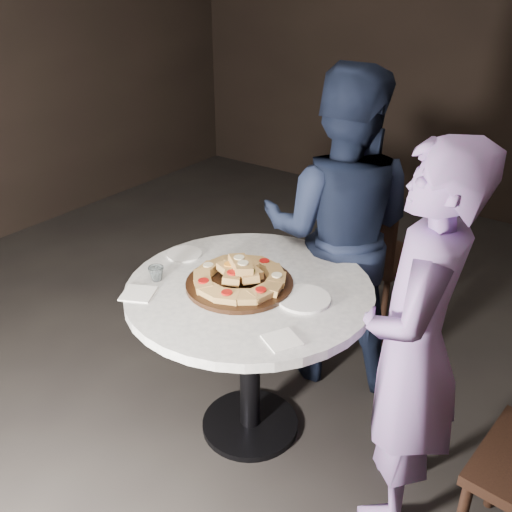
% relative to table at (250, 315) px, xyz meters
% --- Properties ---
extents(floor, '(7.00, 7.00, 0.00)m').
position_rel_table_xyz_m(floor, '(-0.07, -0.07, -0.68)').
color(floor, black).
rests_on(floor, ground).
extents(table, '(1.13, 1.13, 0.83)m').
position_rel_table_xyz_m(table, '(0.00, 0.00, 0.00)').
color(table, black).
rests_on(table, ground).
extents(serving_board, '(0.60, 0.60, 0.02)m').
position_rel_table_xyz_m(serving_board, '(-0.04, -0.02, 0.17)').
color(serving_board, black).
rests_on(serving_board, table).
extents(focaccia_pile, '(0.43, 0.43, 0.11)m').
position_rel_table_xyz_m(focaccia_pile, '(-0.03, -0.02, 0.21)').
color(focaccia_pile, '#AC7F42').
rests_on(focaccia_pile, serving_board).
extents(plate_left, '(0.21, 0.21, 0.01)m').
position_rel_table_xyz_m(plate_left, '(-0.44, 0.05, 0.16)').
color(plate_left, white).
rests_on(plate_left, table).
extents(plate_right, '(0.30, 0.30, 0.01)m').
position_rel_table_xyz_m(plate_right, '(0.26, 0.04, 0.16)').
color(plate_right, white).
rests_on(plate_right, table).
extents(water_glass, '(0.07, 0.07, 0.07)m').
position_rel_table_xyz_m(water_glass, '(-0.37, -0.20, 0.19)').
color(water_glass, silver).
rests_on(water_glass, table).
extents(napkin_near, '(0.18, 0.18, 0.01)m').
position_rel_table_xyz_m(napkin_near, '(-0.35, -0.34, 0.16)').
color(napkin_near, white).
rests_on(napkin_near, table).
extents(napkin_far, '(0.17, 0.17, 0.01)m').
position_rel_table_xyz_m(napkin_far, '(0.35, -0.26, 0.16)').
color(napkin_far, white).
rests_on(napkin_far, table).
extents(chair_far, '(0.51, 0.53, 0.96)m').
position_rel_table_xyz_m(chair_far, '(0.05, 1.17, -0.12)').
color(chair_far, black).
rests_on(chair_far, ground).
extents(diner_navy, '(1.01, 0.91, 1.72)m').
position_rel_table_xyz_m(diner_navy, '(0.07, 0.69, 0.18)').
color(diner_navy, '#141B31').
rests_on(diner_navy, ground).
extents(diner_teal, '(0.52, 0.67, 1.64)m').
position_rel_table_xyz_m(diner_teal, '(0.76, 0.02, 0.14)').
color(diner_teal, '#856AAD').
rests_on(diner_teal, ground).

